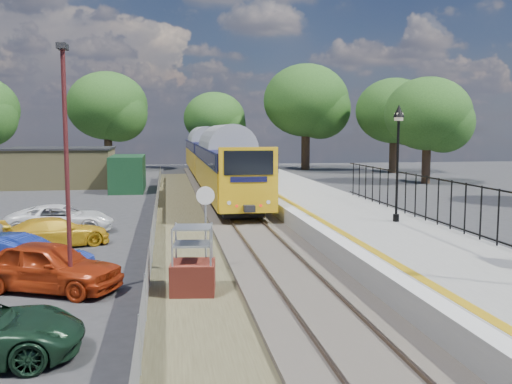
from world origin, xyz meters
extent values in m
plane|color=#2D2D30|center=(0.00, 0.00, 0.00)|extent=(120.00, 120.00, 0.00)
cube|color=#473F38|center=(0.00, 10.00, 0.10)|extent=(3.40, 80.00, 0.20)
cube|color=#4C472D|center=(-2.90, 8.00, 0.03)|extent=(2.60, 70.00, 0.06)
cube|color=brown|center=(-0.72, 10.00, 0.22)|extent=(0.07, 80.00, 0.14)
cube|color=brown|center=(0.72, 10.00, 0.22)|extent=(0.07, 80.00, 0.14)
cube|color=gray|center=(4.20, 8.00, 0.45)|extent=(5.00, 70.00, 0.90)
cube|color=silver|center=(1.95, 8.00, 0.91)|extent=(0.50, 70.00, 0.01)
cube|color=gold|center=(2.45, 8.00, 0.91)|extent=(0.30, 70.00, 0.01)
cylinder|color=black|center=(5.30, 6.00, 1.05)|extent=(0.24, 0.24, 0.30)
cylinder|color=black|center=(5.30, 6.00, 2.90)|extent=(0.10, 0.10, 3.70)
cube|color=black|center=(5.30, 6.00, 4.85)|extent=(0.08, 0.08, 0.30)
cube|color=beige|center=(5.30, 6.00, 5.02)|extent=(0.26, 0.26, 0.30)
cone|color=black|center=(5.30, 6.00, 5.25)|extent=(0.44, 0.44, 0.50)
cube|color=black|center=(6.55, 2.50, 2.65)|extent=(0.05, 26.00, 0.05)
cube|color=#8E8350|center=(-12.00, 32.00, 1.50)|extent=(8.00, 6.00, 3.00)
cube|color=black|center=(-12.00, 32.00, 3.05)|extent=(8.20, 6.20, 0.15)
cube|color=#163C22|center=(-6.50, 28.00, 1.30)|extent=(2.40, 6.00, 2.60)
cylinder|color=#332319|center=(-10.00, 50.00, 1.92)|extent=(0.88, 0.88, 3.85)
ellipsoid|color=#224A18|center=(-10.00, 50.00, 7.15)|extent=(8.80, 8.80, 7.48)
cylinder|color=#332319|center=(2.00, 52.00, 1.57)|extent=(0.72, 0.72, 3.15)
ellipsoid|color=#224A18|center=(2.00, 52.00, 5.85)|extent=(7.20, 7.20, 6.12)
cylinder|color=#332319|center=(12.00, 48.00, 2.10)|extent=(0.96, 0.96, 4.20)
ellipsoid|color=#224A18|center=(12.00, 48.00, 7.80)|extent=(9.60, 9.60, 8.16)
cylinder|color=#332319|center=(20.00, 42.00, 1.75)|extent=(0.80, 0.80, 3.50)
ellipsoid|color=#224A18|center=(20.00, 42.00, 6.50)|extent=(8.00, 8.00, 6.80)
cylinder|color=#332319|center=(18.00, 30.00, 1.57)|extent=(0.72, 0.72, 3.15)
ellipsoid|color=#224A18|center=(18.00, 30.00, 5.85)|extent=(7.20, 7.20, 6.12)
cube|color=gold|center=(0.00, 20.35, 1.69)|extent=(2.80, 20.00, 1.90)
cube|color=#0F1039|center=(0.00, 20.35, 2.99)|extent=(2.82, 20.00, 0.90)
cube|color=black|center=(0.00, 20.35, 2.99)|extent=(2.82, 18.00, 0.70)
cube|color=black|center=(0.00, 20.35, 0.51)|extent=(2.00, 18.00, 0.45)
cube|color=gold|center=(0.00, 40.95, 1.69)|extent=(2.80, 20.00, 1.90)
cube|color=#0F1039|center=(0.00, 40.95, 2.99)|extent=(2.82, 20.00, 0.90)
cube|color=black|center=(0.00, 40.95, 2.99)|extent=(2.82, 18.00, 0.70)
cube|color=black|center=(0.00, 40.95, 0.51)|extent=(2.00, 18.00, 0.45)
cube|color=black|center=(0.00, 10.14, 3.04)|extent=(2.24, 0.04, 1.10)
cube|color=maroon|center=(-2.99, 0.19, 0.46)|extent=(1.32, 1.32, 0.92)
cylinder|color=#999EA3|center=(-2.50, 2.16, 1.26)|extent=(0.06, 0.06, 2.52)
cylinder|color=silver|center=(-2.50, 2.11, 2.52)|extent=(0.57, 0.06, 0.56)
cylinder|color=#4E1A1A|center=(-6.26, 0.43, 3.31)|extent=(0.12, 0.12, 6.61)
cube|color=black|center=(-6.26, 0.43, 6.66)|extent=(0.25, 0.50, 0.15)
imported|color=#A72E0F|center=(-6.99, 1.17, 0.71)|extent=(4.52, 3.25, 1.43)
imported|color=navy|center=(-8.02, 1.92, 0.72)|extent=(4.64, 2.67, 1.45)
imported|color=gold|center=(-7.90, 7.48, 0.58)|extent=(4.29, 2.98, 1.15)
imported|color=white|center=(-8.28, 10.56, 0.63)|extent=(4.58, 2.25, 1.25)
camera|label=1|loc=(-3.66, -15.19, 4.52)|focal=40.00mm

